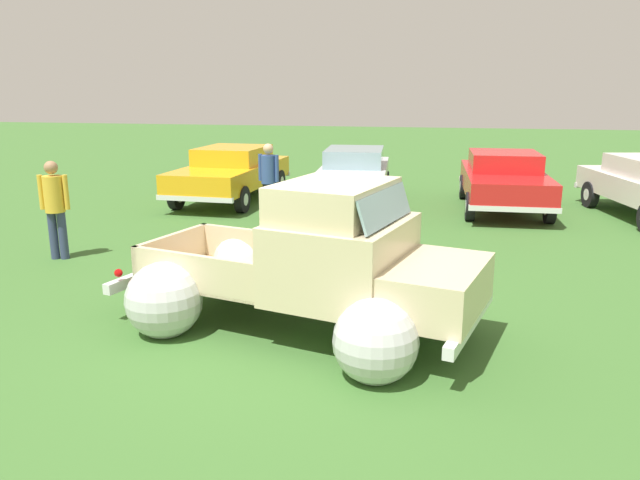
{
  "coord_description": "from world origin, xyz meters",
  "views": [
    {
      "loc": [
        1.79,
        -7.18,
        3.02
      ],
      "look_at": [
        0.0,
        1.62,
        0.75
      ],
      "focal_mm": 34.27,
      "sensor_mm": 36.0,
      "label": 1
    }
  ],
  "objects_px": {
    "show_car_0": "(231,171)",
    "show_car_2": "(504,178)",
    "vintage_pickup_truck": "(322,274)",
    "show_car_1": "(354,174)",
    "spectator_1": "(55,203)",
    "spectator_0": "(269,177)"
  },
  "relations": [
    {
      "from": "show_car_2",
      "to": "spectator_1",
      "type": "bearing_deg",
      "value": -54.02
    },
    {
      "from": "spectator_0",
      "to": "vintage_pickup_truck",
      "type": "bearing_deg",
      "value": -143.22
    },
    {
      "from": "show_car_2",
      "to": "show_car_0",
      "type": "bearing_deg",
      "value": -90.58
    },
    {
      "from": "spectator_0",
      "to": "spectator_1",
      "type": "height_order",
      "value": "same"
    },
    {
      "from": "show_car_1",
      "to": "spectator_1",
      "type": "distance_m",
      "value": 7.77
    },
    {
      "from": "vintage_pickup_truck",
      "to": "spectator_0",
      "type": "relative_size",
      "value": 2.81
    },
    {
      "from": "show_car_0",
      "to": "show_car_2",
      "type": "bearing_deg",
      "value": 93.16
    },
    {
      "from": "show_car_0",
      "to": "spectator_1",
      "type": "xyz_separation_m",
      "value": [
        -1.08,
        -6.16,
        0.22
      ]
    },
    {
      "from": "vintage_pickup_truck",
      "to": "spectator_1",
      "type": "relative_size",
      "value": 2.81
    },
    {
      "from": "show_car_0",
      "to": "show_car_1",
      "type": "bearing_deg",
      "value": 96.52
    },
    {
      "from": "spectator_1",
      "to": "vintage_pickup_truck",
      "type": "bearing_deg",
      "value": -125.07
    },
    {
      "from": "vintage_pickup_truck",
      "to": "show_car_0",
      "type": "height_order",
      "value": "vintage_pickup_truck"
    },
    {
      "from": "show_car_1",
      "to": "spectator_1",
      "type": "relative_size",
      "value": 2.74
    },
    {
      "from": "spectator_0",
      "to": "spectator_1",
      "type": "xyz_separation_m",
      "value": [
        -2.78,
        -3.92,
        0.0
      ]
    },
    {
      "from": "vintage_pickup_truck",
      "to": "spectator_1",
      "type": "distance_m",
      "value": 5.79
    },
    {
      "from": "vintage_pickup_truck",
      "to": "show_car_1",
      "type": "xyz_separation_m",
      "value": [
        -0.9,
        8.76,
        0.03
      ]
    },
    {
      "from": "vintage_pickup_truck",
      "to": "show_car_0",
      "type": "relative_size",
      "value": 1.04
    },
    {
      "from": "show_car_1",
      "to": "show_car_2",
      "type": "bearing_deg",
      "value": 83.99
    },
    {
      "from": "show_car_0",
      "to": "spectator_0",
      "type": "bearing_deg",
      "value": 39.5
    },
    {
      "from": "show_car_0",
      "to": "show_car_1",
      "type": "height_order",
      "value": "same"
    },
    {
      "from": "show_car_2",
      "to": "spectator_1",
      "type": "relative_size",
      "value": 2.6
    },
    {
      "from": "show_car_0",
      "to": "spectator_1",
      "type": "height_order",
      "value": "spectator_1"
    }
  ]
}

